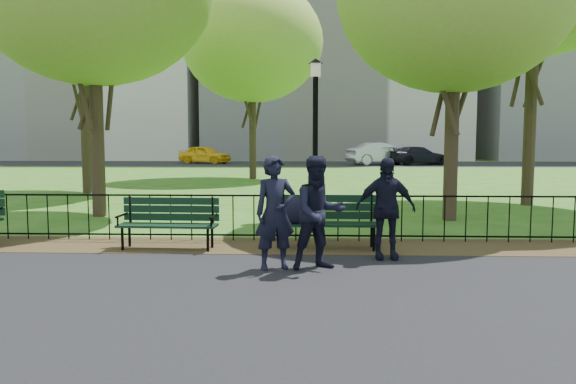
{
  "coord_description": "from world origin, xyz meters",
  "views": [
    {
      "loc": [
        -0.35,
        -8.56,
        1.96
      ],
      "look_at": [
        -0.73,
        1.5,
        1.0
      ],
      "focal_mm": 35.0,
      "sensor_mm": 36.0,
      "label": 1
    }
  ],
  "objects_px": {
    "park_bench_left_a": "(169,217)",
    "person_left": "(275,213)",
    "person_mid": "(319,213)",
    "lamppost": "(315,131)",
    "sedan_dark": "(418,156)",
    "taxi": "(205,154)",
    "sedan_silver": "(380,154)",
    "person_right": "(385,208)",
    "tree_far_c": "(252,42)",
    "park_bench_main": "(313,213)"
  },
  "relations": [
    {
      "from": "person_mid",
      "to": "sedan_silver",
      "type": "bearing_deg",
      "value": 61.19
    },
    {
      "from": "taxi",
      "to": "sedan_dark",
      "type": "height_order",
      "value": "taxi"
    },
    {
      "from": "person_mid",
      "to": "taxi",
      "type": "height_order",
      "value": "person_mid"
    },
    {
      "from": "person_left",
      "to": "sedan_silver",
      "type": "distance_m",
      "value": 34.48
    },
    {
      "from": "tree_far_c",
      "to": "sedan_dark",
      "type": "relative_size",
      "value": 2.02
    },
    {
      "from": "park_bench_left_a",
      "to": "person_left",
      "type": "height_order",
      "value": "person_left"
    },
    {
      "from": "person_mid",
      "to": "park_bench_left_a",
      "type": "bearing_deg",
      "value": 130.28
    },
    {
      "from": "taxi",
      "to": "sedan_silver",
      "type": "xyz_separation_m",
      "value": [
        13.51,
        -1.6,
        0.12
      ]
    },
    {
      "from": "person_left",
      "to": "person_mid",
      "type": "xyz_separation_m",
      "value": [
        0.65,
        0.03,
        0.0
      ]
    },
    {
      "from": "person_left",
      "to": "taxi",
      "type": "height_order",
      "value": "person_left"
    },
    {
      "from": "lamppost",
      "to": "sedan_dark",
      "type": "distance_m",
      "value": 29.28
    },
    {
      "from": "park_bench_left_a",
      "to": "person_mid",
      "type": "relative_size",
      "value": 1.04
    },
    {
      "from": "person_left",
      "to": "sedan_dark",
      "type": "relative_size",
      "value": 0.36
    },
    {
      "from": "lamppost",
      "to": "person_mid",
      "type": "height_order",
      "value": "lamppost"
    },
    {
      "from": "taxi",
      "to": "person_left",
      "type": "bearing_deg",
      "value": -147.04
    },
    {
      "from": "lamppost",
      "to": "sedan_dark",
      "type": "height_order",
      "value": "lamppost"
    },
    {
      "from": "park_bench_left_a",
      "to": "sedan_dark",
      "type": "height_order",
      "value": "sedan_dark"
    },
    {
      "from": "tree_far_c",
      "to": "person_mid",
      "type": "height_order",
      "value": "tree_far_c"
    },
    {
      "from": "sedan_dark",
      "to": "person_right",
      "type": "bearing_deg",
      "value": 148.93
    },
    {
      "from": "person_mid",
      "to": "park_bench_main",
      "type": "bearing_deg",
      "value": 72.77
    },
    {
      "from": "person_mid",
      "to": "sedan_dark",
      "type": "bearing_deg",
      "value": 56.58
    },
    {
      "from": "sedan_silver",
      "to": "person_right",
      "type": "bearing_deg",
      "value": 152.56
    },
    {
      "from": "taxi",
      "to": "tree_far_c",
      "type": "bearing_deg",
      "value": -141.03
    },
    {
      "from": "lamppost",
      "to": "person_mid",
      "type": "bearing_deg",
      "value": -90.01
    },
    {
      "from": "lamppost",
      "to": "park_bench_main",
      "type": "bearing_deg",
      "value": -91.08
    },
    {
      "from": "sedan_silver",
      "to": "person_mid",
      "type": "bearing_deg",
      "value": 150.91
    },
    {
      "from": "person_right",
      "to": "tree_far_c",
      "type": "bearing_deg",
      "value": 99.14
    },
    {
      "from": "person_left",
      "to": "person_right",
      "type": "distance_m",
      "value": 1.91
    },
    {
      "from": "park_bench_left_a",
      "to": "person_right",
      "type": "bearing_deg",
      "value": -8.84
    },
    {
      "from": "lamppost",
      "to": "tree_far_c",
      "type": "bearing_deg",
      "value": 102.31
    },
    {
      "from": "person_right",
      "to": "taxi",
      "type": "xyz_separation_m",
      "value": [
        -9.44,
        34.8,
        -0.12
      ]
    },
    {
      "from": "person_right",
      "to": "lamppost",
      "type": "bearing_deg",
      "value": 99.2
    },
    {
      "from": "tree_far_c",
      "to": "sedan_silver",
      "type": "distance_m",
      "value": 17.93
    },
    {
      "from": "person_left",
      "to": "park_bench_left_a",
      "type": "bearing_deg",
      "value": 123.75
    },
    {
      "from": "taxi",
      "to": "sedan_silver",
      "type": "height_order",
      "value": "sedan_silver"
    },
    {
      "from": "lamppost",
      "to": "person_mid",
      "type": "distance_m",
      "value": 5.85
    },
    {
      "from": "person_mid",
      "to": "sedan_silver",
      "type": "relative_size",
      "value": 0.34
    },
    {
      "from": "park_bench_main",
      "to": "lamppost",
      "type": "relative_size",
      "value": 0.47
    },
    {
      "from": "person_right",
      "to": "sedan_dark",
      "type": "relative_size",
      "value": 0.35
    },
    {
      "from": "person_mid",
      "to": "taxi",
      "type": "bearing_deg",
      "value": 83.04
    },
    {
      "from": "park_bench_main",
      "to": "person_right",
      "type": "height_order",
      "value": "person_right"
    },
    {
      "from": "park_bench_left_a",
      "to": "person_left",
      "type": "bearing_deg",
      "value": -35.25
    },
    {
      "from": "person_mid",
      "to": "taxi",
      "type": "relative_size",
      "value": 0.41
    },
    {
      "from": "park_bench_left_a",
      "to": "person_mid",
      "type": "xyz_separation_m",
      "value": [
        2.63,
        -1.49,
        0.29
      ]
    },
    {
      "from": "lamppost",
      "to": "sedan_silver",
      "type": "height_order",
      "value": "lamppost"
    },
    {
      "from": "sedan_dark",
      "to": "tree_far_c",
      "type": "bearing_deg",
      "value": 124.47
    },
    {
      "from": "person_mid",
      "to": "lamppost",
      "type": "bearing_deg",
      "value": 69.82
    },
    {
      "from": "lamppost",
      "to": "sedan_dark",
      "type": "bearing_deg",
      "value": 74.19
    },
    {
      "from": "tree_far_c",
      "to": "person_left",
      "type": "height_order",
      "value": "tree_far_c"
    },
    {
      "from": "tree_far_c",
      "to": "person_mid",
      "type": "bearing_deg",
      "value": -81.33
    }
  ]
}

